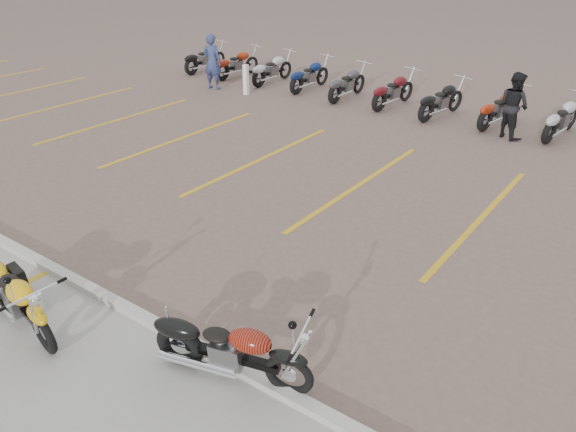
% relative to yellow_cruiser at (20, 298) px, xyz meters
% --- Properties ---
extents(ground, '(100.00, 100.00, 0.00)m').
position_rel_yellow_cruiser_xyz_m(ground, '(1.35, 3.01, -0.44)').
color(ground, '#735852').
rests_on(ground, ground).
extents(curb, '(60.00, 0.18, 0.12)m').
position_rel_yellow_cruiser_xyz_m(curb, '(1.35, 1.01, -0.38)').
color(curb, '#ADAAA3').
rests_on(curb, ground).
extents(parking_stripes, '(38.00, 5.50, 0.01)m').
position_rel_yellow_cruiser_xyz_m(parking_stripes, '(1.35, 7.01, -0.43)').
color(parking_stripes, gold).
rests_on(parking_stripes, ground).
extents(yellow_cruiser, '(2.12, 0.52, 0.88)m').
position_rel_yellow_cruiser_xyz_m(yellow_cruiser, '(0.00, 0.00, 0.00)').
color(yellow_cruiser, black).
rests_on(yellow_cruiser, ground).
extents(flame_cruiser, '(2.05, 0.67, 0.86)m').
position_rel_yellow_cruiser_xyz_m(flame_cruiser, '(3.02, 0.90, -0.01)').
color(flame_cruiser, black).
rests_on(flame_cruiser, ground).
extents(person_a, '(0.76, 0.57, 1.87)m').
position_rel_yellow_cruiser_xyz_m(person_a, '(-7.01, 11.41, 0.50)').
color(person_a, navy).
rests_on(person_a, ground).
extents(person_b, '(1.07, 1.00, 1.75)m').
position_rel_yellow_cruiser_xyz_m(person_b, '(2.99, 12.18, 0.44)').
color(person_b, black).
rests_on(person_b, ground).
extents(bollard, '(0.16, 0.16, 1.00)m').
position_rel_yellow_cruiser_xyz_m(bollard, '(-5.58, 11.48, 0.06)').
color(bollard, white).
rests_on(bollard, ground).
extents(bg_bike_row, '(22.29, 2.05, 1.10)m').
position_rel_yellow_cruiser_xyz_m(bg_bike_row, '(1.58, 13.10, 0.11)').
color(bg_bike_row, black).
rests_on(bg_bike_row, ground).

